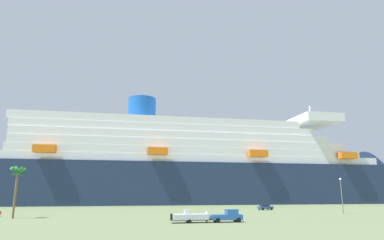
# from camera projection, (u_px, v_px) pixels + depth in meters

# --- Properties ---
(ground_plane) EXTENTS (600.00, 600.00, 0.00)m
(ground_plane) POSITION_uv_depth(u_px,v_px,m) (173.00, 209.00, 100.20)
(ground_plane) COLOR #66754C
(cruise_ship) EXTENTS (218.48, 40.47, 54.71)m
(cruise_ship) POSITION_uv_depth(u_px,v_px,m) (199.00, 169.00, 151.15)
(cruise_ship) COLOR #1E2D4C
(cruise_ship) RESTS_ON ground_plane
(pickup_truck) EXTENTS (5.63, 2.34, 2.20)m
(pickup_truck) POSITION_uv_depth(u_px,v_px,m) (227.00, 216.00, 58.40)
(pickup_truck) COLOR #2659A5
(pickup_truck) RESTS_ON ground_plane
(small_boat_on_trailer) EXTENTS (8.59, 2.35, 2.15)m
(small_boat_on_trailer) POSITION_uv_depth(u_px,v_px,m) (194.00, 217.00, 57.24)
(small_boat_on_trailer) COLOR #595960
(small_boat_on_trailer) RESTS_ON ground_plane
(palm_tree) EXTENTS (3.28, 3.23, 10.46)m
(palm_tree) POSITION_uv_depth(u_px,v_px,m) (17.00, 175.00, 67.96)
(palm_tree) COLOR brown
(palm_tree) RESTS_ON ground_plane
(street_lamp) EXTENTS (0.56, 0.56, 8.62)m
(street_lamp) POSITION_uv_depth(u_px,v_px,m) (341.00, 190.00, 81.77)
(street_lamp) COLOR slate
(street_lamp) RESTS_ON ground_plane
(parked_car_blue_suv) EXTENTS (4.61, 2.61, 1.58)m
(parked_car_blue_suv) POSITION_uv_depth(u_px,v_px,m) (265.00, 207.00, 97.12)
(parked_car_blue_suv) COLOR #264C99
(parked_car_blue_suv) RESTS_ON ground_plane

